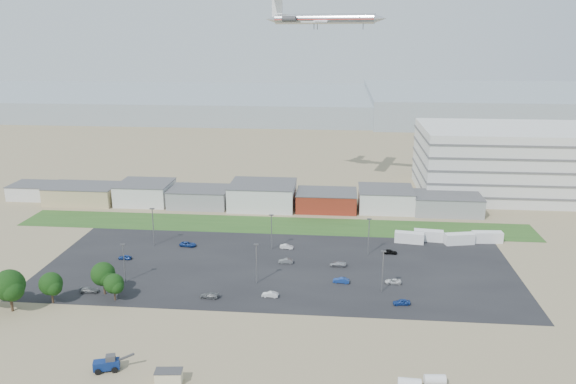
# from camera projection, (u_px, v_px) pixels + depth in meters

# --- Properties ---
(ground) EXTENTS (700.00, 700.00, 0.00)m
(ground) POSITION_uv_depth(u_px,v_px,m) (247.00, 302.00, 125.79)
(ground) COLOR #847654
(ground) RESTS_ON ground
(parking_lot) EXTENTS (120.00, 50.00, 0.01)m
(parking_lot) POSITION_uv_depth(u_px,v_px,m) (278.00, 267.00, 144.48)
(parking_lot) COLOR black
(parking_lot) RESTS_ON ground
(grass_strip) EXTENTS (160.00, 16.00, 0.02)m
(grass_strip) POSITION_uv_depth(u_px,v_px,m) (274.00, 225.00, 175.55)
(grass_strip) COLOR #284F1D
(grass_strip) RESTS_ON ground
(hills_backdrop) EXTENTS (700.00, 200.00, 9.00)m
(hills_backdrop) POSITION_uv_depth(u_px,v_px,m) (367.00, 106.00, 422.45)
(hills_backdrop) COLOR gray
(hills_backdrop) RESTS_ON ground
(building_row) EXTENTS (170.00, 20.00, 8.00)m
(building_row) POSITION_uv_depth(u_px,v_px,m) (231.00, 194.00, 194.15)
(building_row) COLOR silver
(building_row) RESTS_ON ground
(parking_garage) EXTENTS (80.00, 40.00, 25.00)m
(parking_garage) POSITION_uv_depth(u_px,v_px,m) (531.00, 161.00, 205.24)
(parking_garage) COLOR silver
(parking_garage) RESTS_ON ground
(portable_shed) EXTENTS (4.93, 2.92, 2.37)m
(portable_shed) POSITION_uv_depth(u_px,v_px,m) (169.00, 377.00, 96.53)
(portable_shed) COLOR beige
(portable_shed) RESTS_ON ground
(telehandler) EXTENTS (7.63, 4.47, 3.02)m
(telehandler) POSITION_uv_depth(u_px,v_px,m) (106.00, 363.00, 99.84)
(telehandler) COLOR navy
(telehandler) RESTS_ON ground
(storage_tank_nw) EXTENTS (3.97, 2.14, 2.32)m
(storage_tank_nw) POSITION_uv_depth(u_px,v_px,m) (409.00, 384.00, 94.61)
(storage_tank_nw) COLOR silver
(storage_tank_nw) RESTS_ON ground
(storage_tank_ne) EXTENTS (3.74, 2.07, 2.17)m
(storage_tank_ne) POSITION_uv_depth(u_px,v_px,m) (435.00, 380.00, 95.84)
(storage_tank_ne) COLOR silver
(storage_tank_ne) RESTS_ON ground
(box_trailer_a) EXTENTS (8.50, 3.71, 3.08)m
(box_trailer_a) POSITION_uv_depth(u_px,v_px,m) (409.00, 238.00, 160.56)
(box_trailer_a) COLOR silver
(box_trailer_a) RESTS_ON ground
(box_trailer_b) EXTENTS (8.55, 3.57, 3.11)m
(box_trailer_b) POSITION_uv_depth(u_px,v_px,m) (429.00, 235.00, 162.14)
(box_trailer_b) COLOR silver
(box_trailer_b) RESTS_ON ground
(box_trailer_c) EXTENTS (8.71, 4.37, 3.13)m
(box_trailer_c) POSITION_uv_depth(u_px,v_px,m) (459.00, 239.00, 159.53)
(box_trailer_c) COLOR silver
(box_trailer_c) RESTS_ON ground
(box_trailer_d) EXTENTS (8.61, 3.24, 3.17)m
(box_trailer_d) POSITION_uv_depth(u_px,v_px,m) (487.00, 237.00, 160.84)
(box_trailer_d) COLOR silver
(box_trailer_d) RESTS_ON ground
(tree_left) EXTENTS (7.18, 7.18, 10.78)m
(tree_left) POSITION_uv_depth(u_px,v_px,m) (9.00, 288.00, 120.13)
(tree_left) COLOR black
(tree_left) RESTS_ON ground
(tree_mid) EXTENTS (5.46, 5.46, 8.18)m
(tree_mid) POSITION_uv_depth(u_px,v_px,m) (51.00, 286.00, 124.17)
(tree_mid) COLOR black
(tree_mid) RESTS_ON ground
(tree_right) EXTENTS (5.88, 5.88, 8.82)m
(tree_right) POSITION_uv_depth(u_px,v_px,m) (103.00, 276.00, 128.28)
(tree_right) COLOR black
(tree_right) RESTS_ON ground
(tree_near) EXTENTS (4.79, 4.79, 7.19)m
(tree_near) POSITION_uv_depth(u_px,v_px,m) (114.00, 286.00, 125.51)
(tree_near) COLOR black
(tree_near) RESTS_ON ground
(lightpole_front_l) EXTENTS (1.14, 0.47, 9.68)m
(lightpole_front_l) POSITION_uv_depth(u_px,v_px,m) (124.00, 263.00, 134.61)
(lightpole_front_l) COLOR slate
(lightpole_front_l) RESTS_ON ground
(lightpole_front_m) EXTENTS (1.18, 0.49, 9.99)m
(lightpole_front_m) POSITION_uv_depth(u_px,v_px,m) (256.00, 264.00, 133.87)
(lightpole_front_m) COLOR slate
(lightpole_front_m) RESTS_ON ground
(lightpole_front_r) EXTENTS (1.19, 0.50, 10.15)m
(lightpole_front_r) POSITION_uv_depth(u_px,v_px,m) (383.00, 271.00, 129.33)
(lightpole_front_r) COLOR slate
(lightpole_front_r) RESTS_ON ground
(lightpole_back_l) EXTENTS (1.29, 0.54, 10.93)m
(lightpole_back_l) POSITION_uv_depth(u_px,v_px,m) (153.00, 227.00, 157.68)
(lightpole_back_l) COLOR slate
(lightpole_back_l) RESTS_ON ground
(lightpole_back_m) EXTENTS (1.19, 0.50, 10.13)m
(lightpole_back_m) POSITION_uv_depth(u_px,v_px,m) (272.00, 232.00, 154.65)
(lightpole_back_m) COLOR slate
(lightpole_back_m) RESTS_ON ground
(lightpole_back_r) EXTENTS (1.21, 0.50, 10.28)m
(lightpole_back_r) POSITION_uv_depth(u_px,v_px,m) (369.00, 237.00, 151.02)
(lightpole_back_r) COLOR slate
(lightpole_back_r) RESTS_ON ground
(airliner) EXTENTS (49.59, 39.74, 12.84)m
(airliner) POSITION_uv_depth(u_px,v_px,m) (324.00, 19.00, 193.61)
(airliner) COLOR silver
(parked_car_0) EXTENTS (3.95, 1.94, 1.08)m
(parked_car_0) POSITION_uv_depth(u_px,v_px,m) (393.00, 281.00, 134.74)
(parked_car_0) COLOR silver
(parked_car_0) RESTS_ON ground
(parked_car_1) EXTENTS (4.08, 1.81, 1.30)m
(parked_car_1) POSITION_uv_depth(u_px,v_px,m) (341.00, 280.00, 135.09)
(parked_car_1) COLOR navy
(parked_car_1) RESTS_ON ground
(parked_car_2) EXTENTS (3.96, 1.98, 1.30)m
(parked_car_2) POSITION_uv_depth(u_px,v_px,m) (401.00, 302.00, 124.24)
(parked_car_2) COLOR navy
(parked_car_2) RESTS_ON ground
(parked_car_3) EXTENTS (4.42, 2.03, 1.25)m
(parked_car_3) POSITION_uv_depth(u_px,v_px,m) (209.00, 295.00, 127.47)
(parked_car_3) COLOR #595B5E
(parked_car_3) RESTS_ON ground
(parked_car_5) EXTENTS (3.55, 1.59, 1.19)m
(parked_car_5) POSITION_uv_depth(u_px,v_px,m) (125.00, 257.00, 149.02)
(parked_car_5) COLOR navy
(parked_car_5) RESTS_ON ground
(parked_car_7) EXTENTS (3.83, 1.43, 1.25)m
(parked_car_7) POSITION_uv_depth(u_px,v_px,m) (286.00, 261.00, 146.50)
(parked_car_7) COLOR #595B5E
(parked_car_7) RESTS_ON ground
(parked_car_8) EXTENTS (3.81, 1.58, 1.29)m
(parked_car_8) POSITION_uv_depth(u_px,v_px,m) (390.00, 252.00, 152.69)
(parked_car_8) COLOR black
(parked_car_8) RESTS_ON ground
(parked_car_9) EXTENTS (4.84, 2.64, 1.29)m
(parked_car_9) POSITION_uv_depth(u_px,v_px,m) (188.00, 244.00, 158.00)
(parked_car_9) COLOR navy
(parked_car_9) RESTS_ON ground
(parked_car_10) EXTENTS (4.37, 1.80, 1.27)m
(parked_car_10) POSITION_uv_depth(u_px,v_px,m) (90.00, 290.00, 130.06)
(parked_car_10) COLOR #595B5E
(parked_car_10) RESTS_ON ground
(parked_car_11) EXTENTS (3.85, 1.74, 1.23)m
(parked_car_11) POSITION_uv_depth(u_px,v_px,m) (287.00, 247.00, 156.33)
(parked_car_11) COLOR silver
(parked_car_11) RESTS_ON ground
(parked_car_12) EXTENTS (4.33, 1.94, 1.23)m
(parked_car_12) POSITION_uv_depth(u_px,v_px,m) (338.00, 264.00, 144.59)
(parked_car_12) COLOR #A5A5AA
(parked_car_12) RESTS_ON ground
(parked_car_13) EXTENTS (3.83, 1.55, 1.24)m
(parked_car_13) POSITION_uv_depth(u_px,v_px,m) (270.00, 294.00, 127.91)
(parked_car_13) COLOR silver
(parked_car_13) RESTS_ON ground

